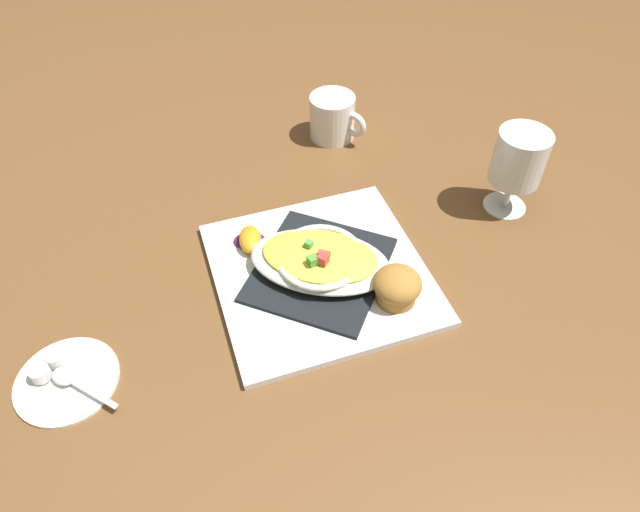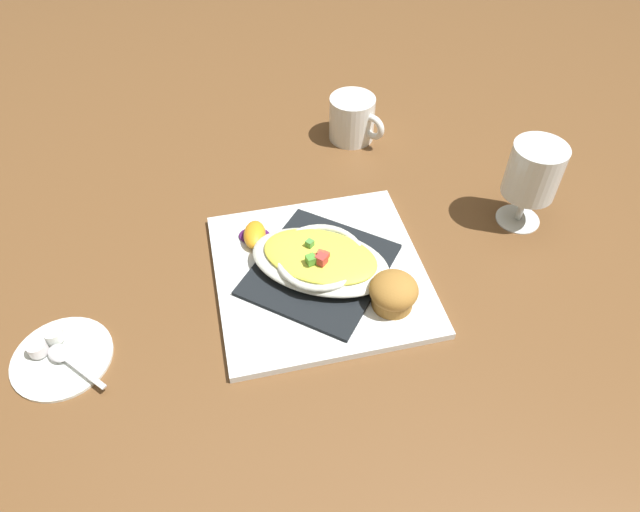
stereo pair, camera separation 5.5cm
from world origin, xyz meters
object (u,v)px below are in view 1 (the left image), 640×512
orange_garnish (250,240)px  creamer_saucer (66,380)px  square_plate (320,273)px  muffin (397,286)px  gratin_dish (320,259)px  stemmed_glass (518,162)px  spoon (69,379)px  creamer_cup_1 (40,373)px  creamer_cup_0 (56,358)px  coffee_mug (333,119)px

orange_garnish → creamer_saucer: orange_garnish is taller
square_plate → muffin: 0.12m
gratin_dish → creamer_saucer: 0.35m
gratin_dish → stemmed_glass: 0.34m
square_plate → spoon: size_ratio=3.38×
creamer_cup_1 → gratin_dish: bearing=105.1°
square_plate → creamer_cup_0: (0.08, -0.35, 0.01)m
gratin_dish → creamer_saucer: gratin_dish is taller
stemmed_glass → creamer_cup_1: stemmed_glass is taller
orange_garnish → creamer_saucer: size_ratio=0.46×
square_plate → creamer_saucer: 0.35m
square_plate → creamer_saucer: size_ratio=2.33×
coffee_mug → square_plate: bearing=-15.5°
stemmed_glass → spoon: size_ratio=1.60×
muffin → orange_garnish: muffin is taller
muffin → spoon: size_ratio=0.75×
creamer_cup_0 → creamer_cup_1: bearing=-40.9°
orange_garnish → spoon: size_ratio=0.67×
square_plate → creamer_cup_1: (0.10, -0.36, 0.01)m
creamer_saucer → gratin_dish: bearing=107.4°
gratin_dish → stemmed_glass: bearing=105.0°
muffin → gratin_dish: bearing=-127.7°
square_plate → spoon: 0.35m
gratin_dish → orange_garnish: gratin_dish is taller
gratin_dish → spoon: 0.35m
orange_garnish → creamer_cup_1: orange_garnish is taller
spoon → gratin_dish: bearing=108.5°
gratin_dish → creamer_saucer: (0.11, -0.34, -0.03)m
muffin → creamer_saucer: 0.43m
creamer_saucer → muffin: bearing=94.9°
coffee_mug → spoon: (0.44, -0.42, -0.02)m
spoon → creamer_cup_1: creamer_cup_1 is taller
muffin → spoon: bearing=-84.4°
creamer_cup_0 → creamer_cup_1: (0.02, -0.02, 0.00)m
square_plate → creamer_cup_0: 0.36m
creamer_saucer → spoon: (0.00, 0.01, 0.01)m
square_plate → creamer_saucer: square_plate is taller
muffin → spoon: 0.42m
gratin_dish → coffee_mug: (-0.33, 0.09, 0.00)m
square_plate → creamer_saucer: (0.11, -0.34, -0.00)m
gratin_dish → creamer_cup_1: gratin_dish is taller
muffin → creamer_saucer: muffin is taller
stemmed_glass → muffin: bearing=-56.1°
square_plate → coffee_mug: bearing=164.5°
creamer_saucer → coffee_mug: bearing=135.5°
creamer_cup_0 → creamer_cup_1: 0.02m
stemmed_glass → creamer_cup_1: bearing=-74.9°
spoon → creamer_cup_0: (-0.03, -0.02, 0.00)m
creamer_saucer → spoon: 0.01m
coffee_mug → spoon: bearing=-43.8°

